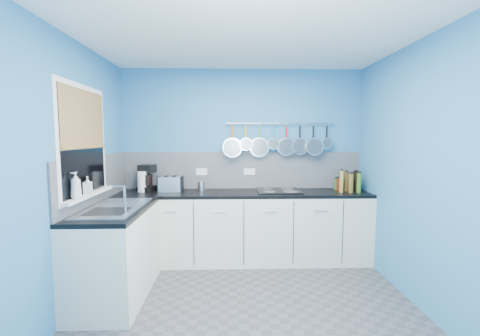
{
  "coord_description": "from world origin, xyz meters",
  "views": [
    {
      "loc": [
        -0.15,
        -2.84,
        1.59
      ],
      "look_at": [
        -0.05,
        0.75,
        1.25
      ],
      "focal_mm": 23.96,
      "sensor_mm": 36.0,
      "label": 1
    }
  ],
  "objects_px": {
    "soap_bottle_b": "(88,185)",
    "canister": "(201,186)",
    "paper_towel": "(142,182)",
    "coffee_maker": "(147,178)",
    "soap_bottle_a": "(76,185)",
    "toaster": "(171,184)",
    "hob": "(279,191)"
  },
  "relations": [
    {
      "from": "soap_bottle_b",
      "to": "coffee_maker",
      "type": "xyz_separation_m",
      "value": [
        0.29,
        1.07,
        -0.07
      ]
    },
    {
      "from": "soap_bottle_a",
      "to": "paper_towel",
      "type": "bearing_deg",
      "value": 79.1
    },
    {
      "from": "coffee_maker",
      "to": "toaster",
      "type": "xyz_separation_m",
      "value": [
        0.31,
        -0.04,
        -0.07
      ]
    },
    {
      "from": "soap_bottle_b",
      "to": "paper_towel",
      "type": "relative_size",
      "value": 0.66
    },
    {
      "from": "paper_towel",
      "to": "toaster",
      "type": "bearing_deg",
      "value": 3.95
    },
    {
      "from": "paper_towel",
      "to": "canister",
      "type": "distance_m",
      "value": 0.76
    },
    {
      "from": "soap_bottle_a",
      "to": "coffee_maker",
      "type": "distance_m",
      "value": 1.34
    },
    {
      "from": "paper_towel",
      "to": "canister",
      "type": "xyz_separation_m",
      "value": [
        0.75,
        0.06,
        -0.07
      ]
    },
    {
      "from": "paper_towel",
      "to": "coffee_maker",
      "type": "bearing_deg",
      "value": 53.4
    },
    {
      "from": "paper_towel",
      "to": "hob",
      "type": "xyz_separation_m",
      "value": [
        1.76,
        -0.01,
        -0.12
      ]
    },
    {
      "from": "coffee_maker",
      "to": "hob",
      "type": "bearing_deg",
      "value": 12.71
    },
    {
      "from": "coffee_maker",
      "to": "toaster",
      "type": "height_order",
      "value": "coffee_maker"
    },
    {
      "from": "soap_bottle_a",
      "to": "canister",
      "type": "distance_m",
      "value": 1.65
    },
    {
      "from": "soap_bottle_a",
      "to": "soap_bottle_b",
      "type": "height_order",
      "value": "soap_bottle_a"
    },
    {
      "from": "toaster",
      "to": "hob",
      "type": "relative_size",
      "value": 0.54
    },
    {
      "from": "soap_bottle_b",
      "to": "canister",
      "type": "bearing_deg",
      "value": 47.12
    },
    {
      "from": "canister",
      "to": "hob",
      "type": "bearing_deg",
      "value": -3.76
    },
    {
      "from": "toaster",
      "to": "canister",
      "type": "xyz_separation_m",
      "value": [
        0.4,
        0.03,
        -0.03
      ]
    },
    {
      "from": "coffee_maker",
      "to": "paper_towel",
      "type": "bearing_deg",
      "value": -111.46
    },
    {
      "from": "canister",
      "to": "hob",
      "type": "height_order",
      "value": "canister"
    },
    {
      "from": "soap_bottle_b",
      "to": "canister",
      "type": "distance_m",
      "value": 1.47
    },
    {
      "from": "coffee_maker",
      "to": "canister",
      "type": "relative_size",
      "value": 2.78
    },
    {
      "from": "hob",
      "to": "paper_towel",
      "type": "bearing_deg",
      "value": 179.72
    },
    {
      "from": "canister",
      "to": "hob",
      "type": "xyz_separation_m",
      "value": [
        1.0,
        -0.07,
        -0.06
      ]
    },
    {
      "from": "paper_towel",
      "to": "toaster",
      "type": "xyz_separation_m",
      "value": [
        0.36,
        0.02,
        -0.03
      ]
    },
    {
      "from": "paper_towel",
      "to": "coffee_maker",
      "type": "relative_size",
      "value": 0.76
    },
    {
      "from": "coffee_maker",
      "to": "toaster",
      "type": "distance_m",
      "value": 0.32
    },
    {
      "from": "soap_bottle_a",
      "to": "coffee_maker",
      "type": "xyz_separation_m",
      "value": [
        0.29,
        1.31,
        -0.1
      ]
    },
    {
      "from": "paper_towel",
      "to": "canister",
      "type": "bearing_deg",
      "value": 4.36
    },
    {
      "from": "toaster",
      "to": "hob",
      "type": "distance_m",
      "value": 1.4
    },
    {
      "from": "paper_towel",
      "to": "coffee_maker",
      "type": "height_order",
      "value": "coffee_maker"
    },
    {
      "from": "soap_bottle_a",
      "to": "toaster",
      "type": "distance_m",
      "value": 1.41
    }
  ]
}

